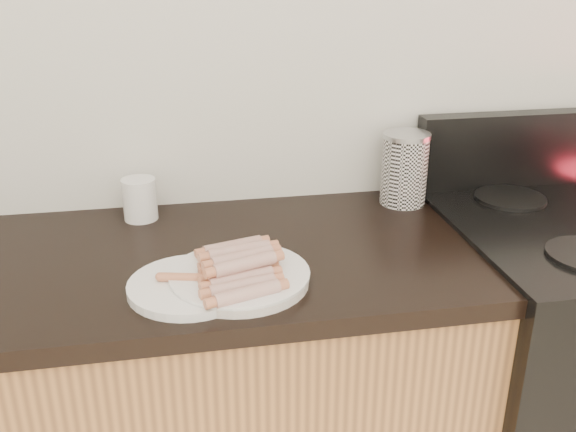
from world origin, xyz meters
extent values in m
cube|color=silver|center=(0.00, 2.00, 1.30)|extent=(4.00, 0.04, 2.60)
cube|color=black|center=(0.78, 1.96, 1.01)|extent=(0.76, 0.06, 0.20)
cylinder|color=black|center=(0.61, 1.84, 0.92)|extent=(0.18, 0.18, 0.01)
cylinder|color=white|center=(-0.13, 1.55, 0.91)|extent=(0.28, 0.28, 0.02)
cylinder|color=white|center=(-0.22, 1.54, 0.91)|extent=(0.31, 0.31, 0.02)
cylinder|color=#9D3528|center=(-0.13, 1.45, 0.93)|extent=(0.13, 0.06, 0.03)
cylinder|color=#9D3528|center=(-0.13, 1.47, 0.93)|extent=(0.13, 0.06, 0.03)
cylinder|color=#9D3528|center=(-0.13, 1.50, 0.93)|extent=(0.13, 0.06, 0.03)
cylinder|color=#9D3528|center=(-0.13, 1.53, 0.93)|extent=(0.13, 0.06, 0.03)
cylinder|color=#9D3528|center=(-0.13, 1.56, 0.93)|extent=(0.13, 0.06, 0.03)
cylinder|color=#9D3528|center=(-0.13, 1.59, 0.93)|extent=(0.13, 0.06, 0.03)
cylinder|color=#9D3528|center=(-0.13, 1.62, 0.93)|extent=(0.13, 0.06, 0.03)
cylinder|color=#9D3528|center=(-0.13, 1.65, 0.93)|extent=(0.13, 0.06, 0.03)
cylinder|color=#9D3528|center=(-0.13, 1.52, 0.95)|extent=(0.13, 0.06, 0.03)
cylinder|color=#9D3528|center=(-0.13, 1.55, 0.95)|extent=(0.13, 0.06, 0.03)
cylinder|color=#9D3528|center=(-0.13, 1.58, 0.95)|extent=(0.13, 0.06, 0.03)
cylinder|color=#BE7849|center=(-0.22, 1.54, 0.93)|extent=(0.12, 0.04, 0.02)
cylinder|color=silver|center=(0.34, 1.90, 0.99)|extent=(0.12, 0.12, 0.17)
cylinder|color=silver|center=(0.34, 1.90, 1.08)|extent=(0.12, 0.12, 0.01)
cylinder|color=white|center=(-0.33, 1.92, 0.95)|extent=(0.10, 0.10, 0.10)
camera|label=1|loc=(-0.23, 0.43, 1.51)|focal=40.00mm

